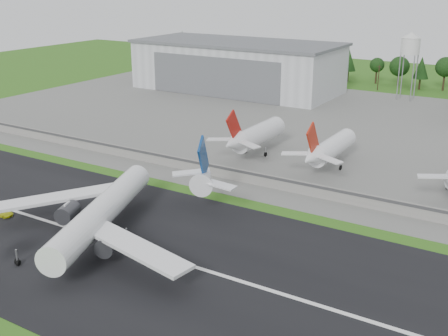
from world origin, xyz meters
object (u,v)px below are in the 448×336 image
Objects in this scene: parked_jet_red_a at (253,136)px; parked_jet_red_b at (328,149)px; ground_vehicle at (2,213)px; main_airliner at (100,218)px.

parked_jet_red_a is 1.00× the size of parked_jet_red_b.
parked_jet_red_b is at bearing -0.10° from parked_jet_red_a.
parked_jet_red_b reaches higher than ground_vehicle.
parked_jet_red_a reaches higher than ground_vehicle.
main_airliner is 67.02m from parked_jet_red_a.
ground_vehicle is 0.17× the size of parked_jet_red_a.
parked_jet_red_b is (51.11, 69.89, 5.26)m from ground_vehicle.
parked_jet_red_a is (-0.69, 67.00, 1.52)m from main_airliner.
ground_vehicle is at bearing -126.18° from parked_jet_red_b.
parked_jet_red_b is at bearing -43.30° from ground_vehicle.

